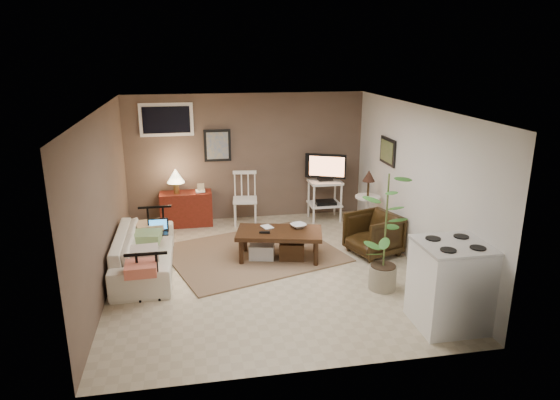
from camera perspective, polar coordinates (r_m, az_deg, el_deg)
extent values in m
plane|color=#C1B293|center=(7.55, -1.39, -7.98)|extent=(5.00, 5.00, 0.00)
cube|color=black|center=(9.42, -7.16, 6.20)|extent=(0.50, 0.03, 0.60)
cube|color=black|center=(8.64, 12.21, 5.47)|extent=(0.03, 0.60, 0.45)
cube|color=white|center=(9.33, -12.86, 8.93)|extent=(0.96, 0.03, 0.60)
cube|color=#896B4F|center=(8.11, -3.07, -6.09)|extent=(3.08, 2.74, 0.02)
cube|color=#321E0D|center=(7.75, -0.08, -3.79)|extent=(1.43, 0.96, 0.07)
cylinder|color=#321E0D|center=(7.65, -4.46, -5.98)|extent=(0.07, 0.07, 0.42)
cylinder|color=#321E0D|center=(7.59, 4.13, -6.15)|extent=(0.07, 0.07, 0.42)
cylinder|color=#321E0D|center=(8.11, -4.01, -4.60)|extent=(0.07, 0.07, 0.42)
cylinder|color=#321E0D|center=(8.06, 4.07, -4.75)|extent=(0.07, 0.07, 0.42)
cube|color=black|center=(7.64, -1.76, -3.71)|extent=(0.17, 0.09, 0.02)
cube|color=#432718|center=(7.84, 1.37, -5.76)|extent=(0.45, 0.41, 0.28)
cube|color=silver|center=(7.88, -2.07, -5.84)|extent=(0.45, 0.41, 0.24)
imported|color=white|center=(7.65, -15.30, -5.00)|extent=(0.60, 2.05, 0.80)
cube|color=black|center=(7.88, -13.74, -3.73)|extent=(0.32, 0.22, 0.02)
cube|color=black|center=(7.95, -13.76, -2.72)|extent=(0.32, 0.02, 0.20)
cube|color=#318CE0|center=(7.94, -13.76, -2.74)|extent=(0.27, 0.00, 0.16)
cube|color=maroon|center=(9.47, -10.65, -0.99)|extent=(0.95, 0.42, 0.63)
cylinder|color=olive|center=(9.31, -11.76, 1.35)|extent=(0.11, 0.11, 0.21)
cone|color=#FFF0B7|center=(9.25, -11.85, 2.73)|extent=(0.32, 0.32, 0.25)
cube|color=tan|center=(9.38, -9.04, 1.41)|extent=(0.13, 0.02, 0.16)
cube|color=white|center=(9.35, -4.02, 0.00)|extent=(0.49, 0.49, 0.04)
cylinder|color=white|center=(9.25, -5.17, -1.80)|extent=(0.04, 0.04, 0.44)
cylinder|color=white|center=(9.24, -2.82, -1.76)|extent=(0.04, 0.04, 0.44)
cylinder|color=white|center=(9.61, -5.11, -1.08)|extent=(0.04, 0.04, 0.44)
cylinder|color=white|center=(9.60, -2.85, -1.04)|extent=(0.04, 0.04, 0.44)
cube|color=white|center=(9.42, -4.07, 3.17)|extent=(0.44, 0.10, 0.06)
cube|color=white|center=(9.53, 5.18, 2.08)|extent=(0.61, 0.50, 0.04)
cube|color=white|center=(9.65, 5.11, -0.45)|extent=(0.61, 0.50, 0.03)
cylinder|color=white|center=(9.37, 3.90, -0.47)|extent=(0.04, 0.04, 0.77)
cylinder|color=white|center=(9.51, 6.99, -0.29)|extent=(0.04, 0.04, 0.77)
cylinder|color=white|center=(9.76, 3.30, 0.25)|extent=(0.04, 0.04, 0.77)
cylinder|color=white|center=(9.89, 6.28, 0.41)|extent=(0.04, 0.04, 0.77)
cube|color=black|center=(9.52, 5.19, 2.40)|extent=(0.28, 0.15, 0.03)
cube|color=black|center=(9.46, 5.23, 3.88)|extent=(0.73, 0.36, 0.46)
cube|color=#F69660|center=(9.46, 5.23, 3.88)|extent=(0.61, 0.27, 0.37)
cube|color=black|center=(9.59, 5.20, -0.43)|extent=(0.39, 0.28, 0.11)
cylinder|color=white|center=(9.08, 9.78, -3.72)|extent=(0.31, 0.31, 0.03)
cylinder|color=white|center=(8.97, 9.89, -1.73)|extent=(0.06, 0.06, 0.65)
cylinder|color=white|center=(8.87, 10.00, 0.35)|extent=(0.44, 0.44, 0.03)
cylinder|color=black|center=(8.83, 10.05, 1.36)|extent=(0.04, 0.04, 0.28)
cone|color=#341E15|center=(8.77, 10.12, 2.74)|extent=(0.22, 0.22, 0.20)
imported|color=black|center=(8.11, 10.65, -3.64)|extent=(0.87, 0.89, 0.74)
cylinder|color=gray|center=(7.07, 11.63, -8.65)|extent=(0.37, 0.37, 0.33)
cylinder|color=#4C602D|center=(6.77, 12.04, -2.37)|extent=(0.02, 0.02, 1.29)
cube|color=white|center=(6.27, 18.89, -9.29)|extent=(0.78, 0.73, 1.01)
cube|color=silver|center=(6.07, 19.35, -4.86)|extent=(0.81, 0.75, 0.03)
cylinder|color=black|center=(5.83, 18.68, -5.44)|extent=(0.18, 0.18, 0.01)
cylinder|color=black|center=(6.01, 21.69, -5.10)|extent=(0.18, 0.18, 0.01)
cylinder|color=black|center=(6.12, 17.10, -4.22)|extent=(0.18, 0.18, 0.01)
cylinder|color=black|center=(6.29, 20.01, -3.94)|extent=(0.18, 0.18, 0.01)
imported|color=#321E0D|center=(7.86, 2.12, -2.33)|extent=(0.25, 0.13, 0.24)
imported|color=#321E0D|center=(7.83, -1.98, -2.54)|extent=(0.15, 0.06, 0.20)
imported|color=#321E0D|center=(9.34, -9.66, 1.60)|extent=(0.17, 0.02, 0.23)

